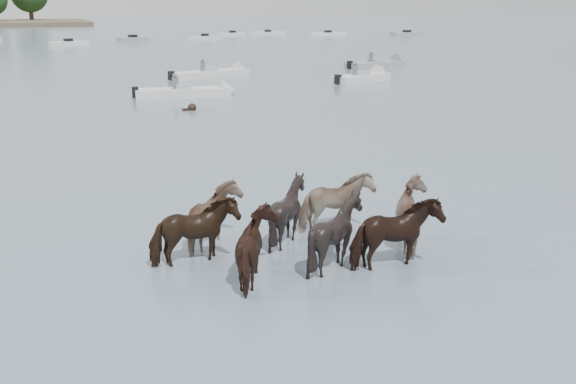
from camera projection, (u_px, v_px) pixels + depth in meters
name	position (u px, v px, depth m)	size (l,w,h in m)	color
ground	(314.00, 249.00, 13.87)	(400.00, 400.00, 0.00)	#4D5E6F
pony_herd	(310.00, 225.00, 13.43)	(6.44, 3.93, 1.59)	black
swimming_pony	(191.00, 108.00, 31.57)	(0.72, 0.44, 0.44)	black
motorboat_b	(197.00, 92.00, 36.21)	(5.97, 2.32, 1.92)	silver
motorboat_c	(218.00, 73.00, 45.67)	(6.69, 3.48, 1.92)	silver
motorboat_d	(367.00, 77.00, 43.20)	(5.16, 3.22, 1.92)	silver
motorboat_e	(383.00, 64.00, 52.37)	(5.88, 2.42, 1.92)	gray
distant_flotilla	(51.00, 40.00, 83.80)	(109.04, 17.11, 0.93)	gray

